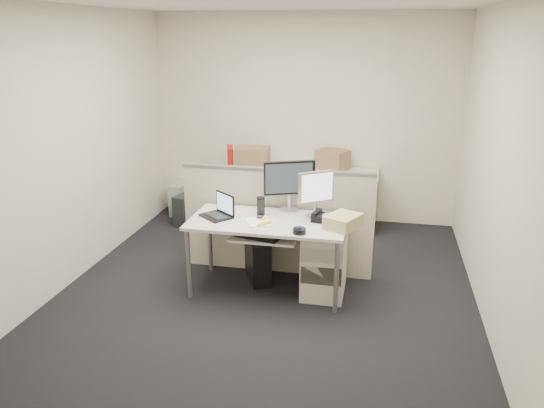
% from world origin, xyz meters
% --- Properties ---
extents(floor, '(4.00, 4.50, 0.01)m').
position_xyz_m(floor, '(0.00, 0.00, -0.01)').
color(floor, black).
rests_on(floor, ground).
extents(ceiling, '(4.00, 4.50, 0.01)m').
position_xyz_m(ceiling, '(0.00, 0.00, 2.70)').
color(ceiling, white).
rests_on(ceiling, ground).
extents(wall_back, '(4.00, 0.02, 2.70)m').
position_xyz_m(wall_back, '(0.00, 2.25, 1.35)').
color(wall_back, beige).
rests_on(wall_back, ground).
extents(wall_front, '(4.00, 0.02, 2.70)m').
position_xyz_m(wall_front, '(0.00, -2.25, 1.35)').
color(wall_front, beige).
rests_on(wall_front, ground).
extents(wall_left, '(0.02, 4.50, 2.70)m').
position_xyz_m(wall_left, '(-2.00, 0.00, 1.35)').
color(wall_left, beige).
rests_on(wall_left, ground).
extents(wall_right, '(0.02, 4.50, 2.70)m').
position_xyz_m(wall_right, '(2.00, 0.00, 1.35)').
color(wall_right, beige).
rests_on(wall_right, ground).
extents(desk, '(1.50, 0.75, 0.73)m').
position_xyz_m(desk, '(0.00, 0.00, 0.66)').
color(desk, silver).
rests_on(desk, floor).
extents(keyboard_tray, '(0.62, 0.32, 0.02)m').
position_xyz_m(keyboard_tray, '(0.00, -0.18, 0.62)').
color(keyboard_tray, silver).
rests_on(keyboard_tray, desk).
extents(drawer_pedestal, '(0.40, 0.55, 0.65)m').
position_xyz_m(drawer_pedestal, '(0.55, 0.05, 0.33)').
color(drawer_pedestal, beige).
rests_on(drawer_pedestal, floor).
extents(cubicle_partition, '(2.00, 0.06, 1.10)m').
position_xyz_m(cubicle_partition, '(0.00, 0.45, 0.55)').
color(cubicle_partition, '#ADA88D').
rests_on(cubicle_partition, floor).
extents(back_counter, '(2.00, 0.60, 0.72)m').
position_xyz_m(back_counter, '(0.00, 1.93, 0.36)').
color(back_counter, beige).
rests_on(back_counter, floor).
extents(monitor_main, '(0.55, 0.38, 0.51)m').
position_xyz_m(monitor_main, '(0.15, 0.32, 0.99)').
color(monitor_main, black).
rests_on(monitor_main, desk).
extents(monitor_small, '(0.41, 0.37, 0.45)m').
position_xyz_m(monitor_small, '(0.44, 0.18, 0.96)').
color(monitor_small, '#B7B7BC').
rests_on(monitor_small, desk).
extents(laptop, '(0.37, 0.36, 0.22)m').
position_xyz_m(laptop, '(-0.51, -0.02, 0.84)').
color(laptop, black).
rests_on(laptop, desk).
extents(trackball, '(0.14, 0.14, 0.05)m').
position_xyz_m(trackball, '(0.35, -0.28, 0.75)').
color(trackball, black).
rests_on(trackball, desk).
extents(desk_phone, '(0.24, 0.21, 0.07)m').
position_xyz_m(desk_phone, '(0.53, 0.08, 0.76)').
color(desk_phone, black).
rests_on(desk_phone, desk).
extents(paper_stack, '(0.30, 0.33, 0.01)m').
position_xyz_m(paper_stack, '(-0.07, -0.08, 0.74)').
color(paper_stack, white).
rests_on(paper_stack, desk).
extents(sticky_pad, '(0.10, 0.10, 0.01)m').
position_xyz_m(sticky_pad, '(-0.05, 0.00, 0.74)').
color(sticky_pad, gold).
rests_on(sticky_pad, desk).
extents(travel_mug, '(0.10, 0.10, 0.17)m').
position_xyz_m(travel_mug, '(-0.10, 0.14, 0.81)').
color(travel_mug, black).
rests_on(travel_mug, desk).
extents(banana, '(0.15, 0.16, 0.04)m').
position_xyz_m(banana, '(0.00, -0.15, 0.75)').
color(banana, '#FACD4B').
rests_on(banana, desk).
extents(cellphone, '(0.06, 0.11, 0.01)m').
position_xyz_m(cellphone, '(-0.09, 0.05, 0.74)').
color(cellphone, black).
rests_on(cellphone, desk).
extents(manila_folders, '(0.37, 0.40, 0.12)m').
position_xyz_m(manila_folders, '(0.72, -0.05, 0.79)').
color(manila_folders, tan).
rests_on(manila_folders, desk).
extents(keyboard, '(0.44, 0.25, 0.02)m').
position_xyz_m(keyboard, '(-0.05, -0.22, 0.64)').
color(keyboard, black).
rests_on(keyboard, keyboard_tray).
extents(pc_tower_desk, '(0.37, 0.52, 0.45)m').
position_xyz_m(pc_tower_desk, '(-0.15, 0.20, 0.22)').
color(pc_tower_desk, black).
rests_on(pc_tower_desk, floor).
extents(pc_tower_spare_dark, '(0.28, 0.47, 0.41)m').
position_xyz_m(pc_tower_spare_dark, '(-1.45, 1.63, 0.21)').
color(pc_tower_spare_dark, black).
rests_on(pc_tower_spare_dark, floor).
extents(pc_tower_spare_silver, '(0.19, 0.47, 0.44)m').
position_xyz_m(pc_tower_spare_silver, '(-1.70, 2.03, 0.22)').
color(pc_tower_spare_silver, '#B7B7BC').
rests_on(pc_tower_spare_silver, floor).
extents(cardboard_box_left, '(0.44, 0.34, 0.31)m').
position_xyz_m(cardboard_box_left, '(-0.60, 1.83, 0.88)').
color(cardboard_box_left, '#8E6E4A').
rests_on(cardboard_box_left, back_counter).
extents(cardboard_box_right, '(0.48, 0.44, 0.28)m').
position_xyz_m(cardboard_box_right, '(0.41, 2.05, 0.86)').
color(cardboard_box_right, '#8E6E4A').
rests_on(cardboard_box_right, back_counter).
extents(red_binder, '(0.17, 0.33, 0.31)m').
position_xyz_m(red_binder, '(-0.90, 1.83, 0.87)').
color(red_binder, maroon).
rests_on(red_binder, back_counter).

